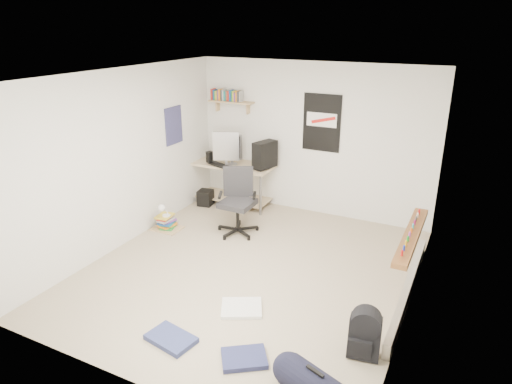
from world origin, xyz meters
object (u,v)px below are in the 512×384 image
at_px(desk, 229,182).
at_px(book_stack, 166,220).
at_px(office_chair, 237,203).
at_px(backpack, 365,337).

xyz_separation_m(desk, book_stack, (-0.30, -1.46, -0.22)).
height_order(office_chair, backpack, office_chair).
xyz_separation_m(desk, backpack, (3.19, -2.94, -0.16)).
distance_m(desk, backpack, 4.34).
bearing_deg(backpack, office_chair, 133.80).
bearing_deg(backpack, desk, 128.67).
distance_m(office_chair, backpack, 3.07).
xyz_separation_m(office_chair, book_stack, (-1.07, -0.38, -0.34)).
height_order(office_chair, book_stack, office_chair).
bearing_deg(book_stack, office_chair, 19.39).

